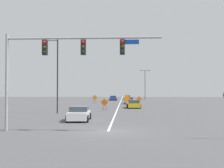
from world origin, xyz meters
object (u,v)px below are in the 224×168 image
at_px(construction_sign_right_lane, 127,99).
at_px(car_yellow_passing, 134,104).
at_px(traffic_signal_assembly, 61,55).
at_px(construction_sign_median_far, 95,98).
at_px(street_lamp_near_right, 57,73).
at_px(construction_sign_left_shoulder, 104,103).
at_px(car_silver_approaching, 129,101).
at_px(construction_sign_median_near, 139,100).
at_px(construction_sign_left_lane, 127,97).
at_px(car_blue_distant, 113,98).
at_px(car_white_far, 79,114).
at_px(car_green_mid, 127,98).
at_px(street_lamp_far_left, 145,83).

relative_size(construction_sign_right_lane, car_yellow_passing, 0.45).
bearing_deg(traffic_signal_assembly, construction_sign_median_far, 92.97).
bearing_deg(construction_sign_median_far, street_lamp_near_right, -94.24).
distance_m(construction_sign_left_shoulder, car_silver_approaching, 20.92).
xyz_separation_m(street_lamp_near_right, car_yellow_passing, (9.88, 11.13, -4.41)).
bearing_deg(construction_sign_median_near, construction_sign_left_lane, 98.19).
height_order(construction_sign_right_lane, construction_sign_left_shoulder, construction_sign_right_lane).
distance_m(construction_sign_median_near, construction_sign_left_shoulder, 14.37).
bearing_deg(construction_sign_left_lane, car_silver_approaching, -86.30).
bearing_deg(car_blue_distant, construction_sign_median_far, -98.79).
bearing_deg(traffic_signal_assembly, car_blue_distant, 89.06).
bearing_deg(traffic_signal_assembly, car_white_far, 88.70).
bearing_deg(street_lamp_near_right, construction_sign_median_near, 58.48).
bearing_deg(car_green_mid, street_lamp_near_right, -99.68).
bearing_deg(construction_sign_left_shoulder, car_silver_approaching, 79.45).
relative_size(construction_sign_right_lane, car_green_mid, 0.47).
relative_size(construction_sign_median_near, car_silver_approaching, 0.41).
relative_size(construction_sign_left_shoulder, car_blue_distant, 0.39).
height_order(construction_sign_right_lane, car_yellow_passing, construction_sign_right_lane).
bearing_deg(car_silver_approaching, construction_sign_median_near, -77.07).
xyz_separation_m(street_lamp_far_left, car_blue_distant, (-9.79, -8.62, -4.78)).
relative_size(street_lamp_near_right, car_green_mid, 2.09).
distance_m(construction_sign_median_near, car_white_far, 27.31).
height_order(car_yellow_passing, car_blue_distant, car_blue_distant).
bearing_deg(construction_sign_left_lane, car_white_far, -96.46).
distance_m(car_white_far, car_green_mid, 62.59).
height_order(construction_sign_median_far, construction_sign_left_lane, construction_sign_left_lane).
xyz_separation_m(construction_sign_median_near, car_blue_distant, (-6.04, 28.21, -0.51)).
height_order(construction_sign_right_lane, car_white_far, construction_sign_right_lane).
distance_m(construction_sign_left_lane, construction_sign_left_shoulder, 28.62).
bearing_deg(car_white_far, construction_sign_left_shoulder, 83.96).
relative_size(street_lamp_near_right, car_yellow_passing, 1.98).
xyz_separation_m(construction_sign_left_lane, car_blue_distant, (-3.86, 13.06, -0.59)).
height_order(street_lamp_near_right, car_yellow_passing, street_lamp_near_right).
bearing_deg(car_blue_distant, construction_sign_median_near, -77.92).
bearing_deg(construction_sign_left_shoulder, car_white_far, -96.04).
bearing_deg(construction_sign_left_lane, car_yellow_passing, -87.52).
height_order(street_lamp_near_right, car_green_mid, street_lamp_near_right).
height_order(construction_sign_left_lane, construction_sign_left_shoulder, construction_sign_left_lane).
bearing_deg(construction_sign_median_near, street_lamp_near_right, -121.52).
xyz_separation_m(construction_sign_right_lane, car_blue_distant, (-3.73, 30.68, -0.68)).
bearing_deg(construction_sign_left_shoulder, construction_sign_median_far, 99.83).
bearing_deg(construction_sign_median_near, traffic_signal_assembly, -102.00).
bearing_deg(street_lamp_near_right, car_green_mid, 80.32).
bearing_deg(car_white_far, construction_sign_median_far, 93.80).
bearing_deg(street_lamp_near_right, car_blue_distant, 83.76).
height_order(construction_sign_median_near, car_blue_distant, construction_sign_median_near).
relative_size(construction_sign_median_near, car_blue_distant, 0.41).
bearing_deg(traffic_signal_assembly, construction_sign_left_lane, 84.25).
xyz_separation_m(car_white_far, car_green_mid, (5.01, 62.39, 0.01)).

